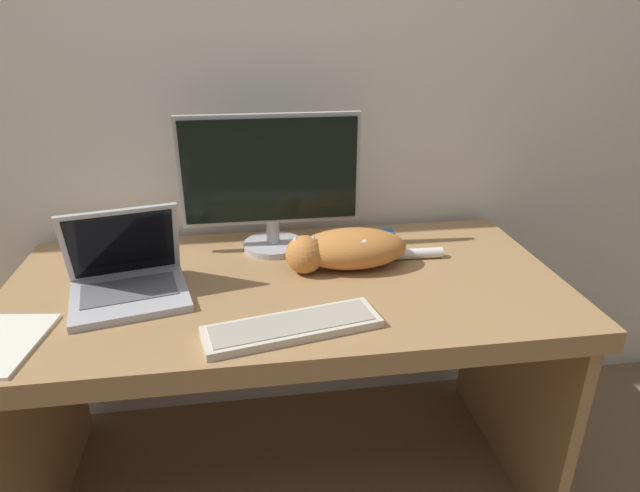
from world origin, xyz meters
name	(u,v)px	position (x,y,z in m)	size (l,w,h in m)	color
wall_back	(269,56)	(0.00, 0.82, 1.30)	(6.40, 0.06, 2.60)	silver
desk	(287,326)	(0.00, 0.38, 0.58)	(1.55, 0.76, 0.73)	#A37A4C
monitor	(271,181)	(-0.02, 0.61, 0.96)	(0.55, 0.19, 0.42)	#B2B2B7
laptop	(128,279)	(-0.42, 0.35, 0.78)	(0.34, 0.31, 0.25)	#B7B7BC
external_keyboard	(292,327)	(-0.01, 0.12, 0.74)	(0.44, 0.20, 0.02)	beige
cat	(346,248)	(0.18, 0.44, 0.79)	(0.48, 0.17, 0.12)	#C67A38
small_toy	(386,237)	(0.35, 0.60, 0.76)	(0.04, 0.04, 0.04)	#2D6BB7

